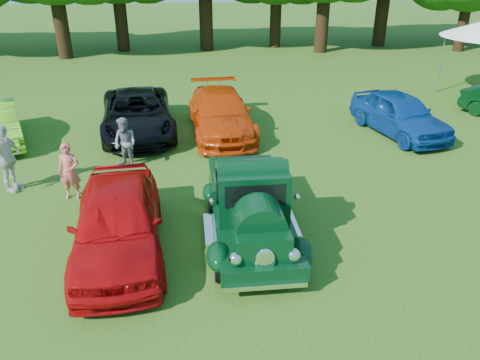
{
  "coord_description": "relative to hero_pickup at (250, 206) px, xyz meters",
  "views": [
    {
      "loc": [
        -0.66,
        -8.59,
        6.11
      ],
      "look_at": [
        0.44,
        1.65,
        1.1
      ],
      "focal_mm": 35.0,
      "sensor_mm": 36.0,
      "label": 1
    }
  ],
  "objects": [
    {
      "name": "back_car_black",
      "position": [
        -3.26,
        7.51,
        -0.05
      ],
      "size": [
        3.14,
        5.75,
        1.53
      ],
      "primitive_type": "imported",
      "rotation": [
        0.0,
        0.0,
        0.11
      ],
      "color": "black",
      "rests_on": "ground"
    },
    {
      "name": "red_convertible",
      "position": [
        -2.99,
        -0.37,
        0.0
      ],
      "size": [
        2.32,
        4.92,
        1.63
      ],
      "primitive_type": "imported",
      "rotation": [
        0.0,
        0.0,
        0.08
      ],
      "color": "#A60709",
      "rests_on": "ground"
    },
    {
      "name": "spectator_grey",
      "position": [
        -3.36,
        4.38,
        -0.01
      ],
      "size": [
        0.99,
        0.95,
        1.61
      ],
      "primitive_type": "imported",
      "rotation": [
        0.0,
        0.0,
        -0.62
      ],
      "color": "slate",
      "rests_on": "ground"
    },
    {
      "name": "spectator_pink",
      "position": [
        -4.62,
        2.42,
        -0.01
      ],
      "size": [
        0.61,
        0.43,
        1.61
      ],
      "primitive_type": "imported",
      "rotation": [
        0.0,
        0.0,
        -0.08
      ],
      "color": "#CF5855",
      "rests_on": "ground"
    },
    {
      "name": "ground",
      "position": [
        -0.6,
        -0.86,
        -0.81
      ],
      "size": [
        120.0,
        120.0,
        0.0
      ],
      "primitive_type": "plane",
      "color": "#2C5213",
      "rests_on": "ground"
    },
    {
      "name": "back_car_blue",
      "position": [
        6.37,
        6.4,
        -0.04
      ],
      "size": [
        2.82,
        4.81,
        1.54
      ],
      "primitive_type": "imported",
      "rotation": [
        0.0,
        0.0,
        0.24
      ],
      "color": "navy",
      "rests_on": "ground"
    },
    {
      "name": "spectator_white",
      "position": [
        -6.44,
        3.08,
        0.16
      ],
      "size": [
        0.81,
        1.23,
        1.95
      ],
      "primitive_type": "imported",
      "rotation": [
        0.0,
        0.0,
        1.25
      ],
      "color": "beige",
      "rests_on": "ground"
    },
    {
      "name": "back_car_orange",
      "position": [
        -0.19,
        7.19,
        -0.04
      ],
      "size": [
        2.44,
        5.42,
        1.54
      ],
      "primitive_type": "imported",
      "rotation": [
        0.0,
        0.0,
        0.05
      ],
      "color": "#BE3206",
      "rests_on": "ground"
    },
    {
      "name": "hero_pickup",
      "position": [
        0.0,
        0.0,
        0.0
      ],
      "size": [
        2.23,
        4.78,
        1.87
      ],
      "color": "black",
      "rests_on": "ground"
    }
  ]
}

